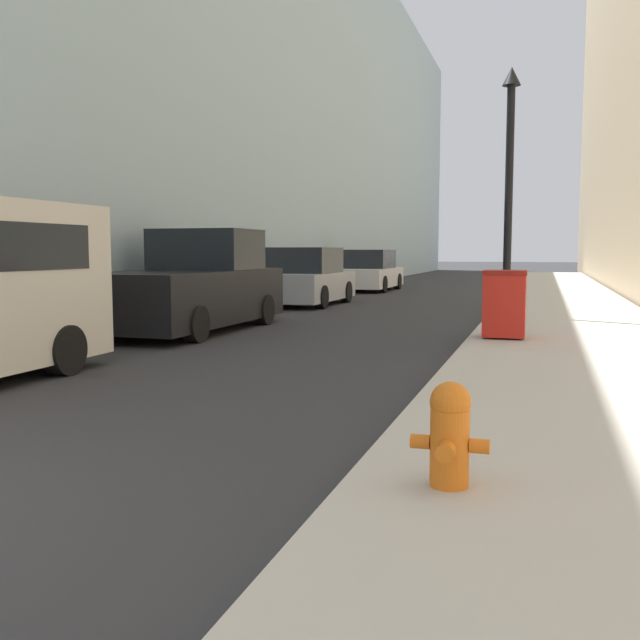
# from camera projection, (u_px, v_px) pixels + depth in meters

# --- Properties ---
(sidewalk_right) EXTENTS (3.56, 60.00, 0.12)m
(sidewalk_right) POSITION_uv_depth(u_px,v_px,m) (566.00, 307.00, 19.29)
(sidewalk_right) COLOR #B7B2A8
(sidewalk_right) RESTS_ON ground
(building_left_glass) EXTENTS (12.00, 60.00, 15.72)m
(building_left_glass) POSITION_uv_depth(u_px,v_px,m) (202.00, 103.00, 30.54)
(building_left_glass) COLOR #99B7C6
(building_left_glass) RESTS_ON ground
(fire_hydrant) EXTENTS (0.48, 0.37, 0.65)m
(fire_hydrant) POSITION_uv_depth(u_px,v_px,m) (450.00, 432.00, 4.37)
(fire_hydrant) COLOR orange
(fire_hydrant) RESTS_ON sidewalk_right
(trash_bin) EXTENTS (0.70, 0.68, 1.13)m
(trash_bin) POSITION_uv_depth(u_px,v_px,m) (504.00, 303.00, 11.82)
(trash_bin) COLOR red
(trash_bin) RESTS_ON sidewalk_right
(lamppost) EXTENTS (0.40, 0.40, 5.42)m
(lamppost) POSITION_uv_depth(u_px,v_px,m) (509.00, 182.00, 15.65)
(lamppost) COLOR black
(lamppost) RESTS_ON sidewalk_right
(pickup_truck) EXTENTS (2.22, 5.04, 2.00)m
(pickup_truck) POSITION_uv_depth(u_px,v_px,m) (191.00, 288.00, 14.03)
(pickup_truck) COLOR black
(pickup_truck) RESTS_ON ground
(parked_sedan_near) EXTENTS (1.97, 4.19, 1.66)m
(parked_sedan_near) POSITION_uv_depth(u_px,v_px,m) (306.00, 279.00, 20.63)
(parked_sedan_near) COLOR #A3A8B2
(parked_sedan_near) RESTS_ON ground
(parked_sedan_far) EXTENTS (1.93, 4.64, 1.60)m
(parked_sedan_far) POSITION_uv_depth(u_px,v_px,m) (369.00, 272.00, 28.00)
(parked_sedan_far) COLOR silver
(parked_sedan_far) RESTS_ON ground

